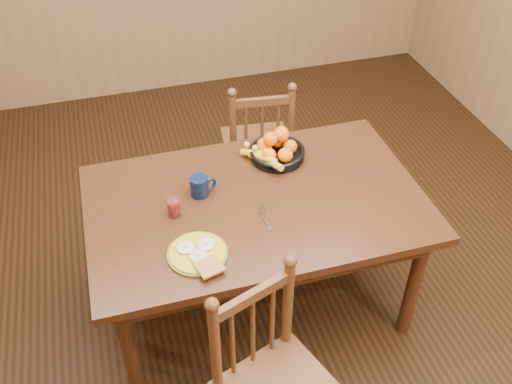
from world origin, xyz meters
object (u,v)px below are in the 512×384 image
object	(u,v)px
dining_table	(256,213)
fruit_bowl	(276,150)
breakfast_plate	(198,254)
chair_near	(274,384)
chair_far	(258,145)
coffee_mug	(200,186)

from	to	relation	value
dining_table	fruit_bowl	size ratio (longest dim) A/B	4.94
dining_table	breakfast_plate	distance (m)	0.45
chair_near	chair_far	bearing A→B (deg)	56.03
dining_table	breakfast_plate	world-z (taller)	breakfast_plate
chair_far	breakfast_plate	size ratio (longest dim) A/B	3.08
coffee_mug	fruit_bowl	size ratio (longest dim) A/B	0.41
dining_table	chair_near	distance (m)	0.83
chair_far	fruit_bowl	size ratio (longest dim) A/B	2.85
dining_table	breakfast_plate	size ratio (longest dim) A/B	5.35
chair_near	fruit_bowl	distance (m)	1.18
breakfast_plate	coffee_mug	xyz separation A→B (m)	(0.09, 0.40, 0.04)
chair_far	coffee_mug	bearing A→B (deg)	61.68
chair_near	fruit_bowl	world-z (taller)	chair_near
dining_table	coffee_mug	xyz separation A→B (m)	(-0.24, 0.12, 0.14)
breakfast_plate	coffee_mug	size ratio (longest dim) A/B	2.24
dining_table	fruit_bowl	distance (m)	0.38
breakfast_plate	coffee_mug	bearing A→B (deg)	76.55
chair_far	dining_table	bearing A→B (deg)	79.46
coffee_mug	fruit_bowl	bearing A→B (deg)	22.11
breakfast_plate	chair_far	bearing A→B (deg)	62.02
fruit_bowl	coffee_mug	bearing A→B (deg)	-157.89
breakfast_plate	fruit_bowl	size ratio (longest dim) A/B	0.92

